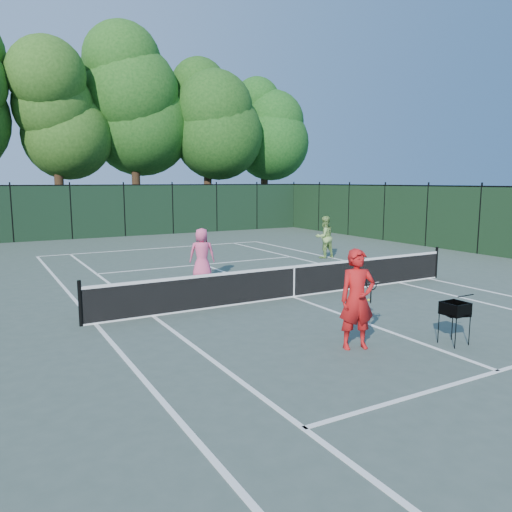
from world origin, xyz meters
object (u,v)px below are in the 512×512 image
coach (357,299)px  player_pink (202,254)px  player_green (324,237)px  ball_hopper (455,309)px  loose_ball_midcourt (369,300)px

coach → player_pink: (0.13, 7.92, -0.13)m
player_pink → player_green: (6.43, 1.77, 0.03)m
coach → ball_hopper: bearing=-5.4°
player_pink → player_green: bearing=-141.0°
ball_hopper → player_green: bearing=85.1°
coach → player_pink: 7.92m
ball_hopper → loose_ball_midcourt: bearing=93.7°
coach → loose_ball_midcourt: (2.88, 2.82, -0.95)m
player_pink → ball_hopper: 8.88m
ball_hopper → loose_ball_midcourt: size_ratio=12.78×
player_pink → player_green: size_ratio=0.96×
player_pink → ball_hopper: (1.74, -8.71, -0.13)m
player_green → ball_hopper: (-4.69, -10.48, -0.17)m
coach → ball_hopper: (1.87, -0.79, -0.26)m
ball_hopper → player_pink: bearing=120.6°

